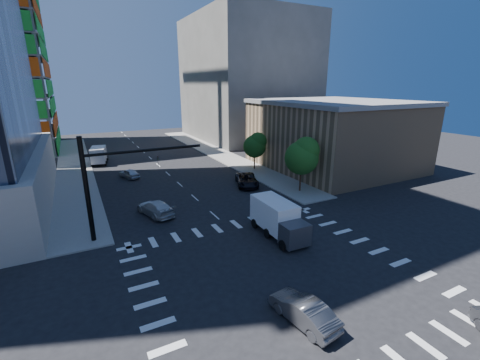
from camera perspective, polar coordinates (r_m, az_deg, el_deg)
ground at (r=24.15m, az=7.11°, el=-16.21°), size 160.00×160.00×0.00m
road_markings at (r=24.15m, az=7.11°, el=-16.20°), size 20.00×20.00×0.01m
sidewalk_ne at (r=62.87m, az=-4.06°, el=4.81°), size 5.00×60.00×0.15m
sidewalk_nw at (r=57.99m, az=-27.35°, el=1.92°), size 5.00×60.00×0.15m
commercial_building at (r=53.83m, az=16.27°, el=7.82°), size 20.50×22.50×10.60m
bg_building_ne at (r=81.36m, az=1.13°, el=17.44°), size 24.00×30.00×28.00m
signal_mast_nw at (r=29.08m, az=-22.86°, el=0.28°), size 10.20×0.40×9.00m
tree_south at (r=39.90m, az=11.14°, el=4.31°), size 4.16×4.16×6.82m
tree_north at (r=49.93m, az=2.81°, el=6.27°), size 3.54×3.52×5.78m
car_nb_far at (r=42.69m, az=1.23°, el=0.03°), size 4.41×6.20×1.57m
car_sb_near at (r=34.39m, az=-14.78°, el=-4.83°), size 3.46×5.59×1.51m
car_sb_mid at (r=48.88m, az=-19.08°, el=1.11°), size 2.77×4.16×1.32m
car_sb_cross at (r=19.97m, az=11.19°, el=-21.84°), size 2.14×4.65×1.48m
box_truck_near at (r=28.72m, az=7.07°, el=-7.44°), size 2.64×5.97×3.11m
box_truck_far at (r=59.66m, az=-23.72°, el=3.95°), size 3.25×5.85×2.90m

